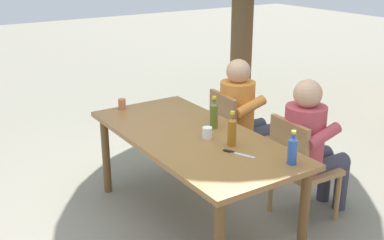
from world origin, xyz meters
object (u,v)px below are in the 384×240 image
Objects in this scene: person_in_white_shirt at (311,142)px; bottle_blue at (292,150)px; chair_far_left at (233,132)px; person_in_plaid_shirt at (244,113)px; bottle_olive at (214,114)px; table_knife at (237,153)px; dining_table at (192,145)px; chair_far_right at (299,164)px; cup_terracotta at (122,104)px; bottle_amber at (232,131)px; cup_white at (207,133)px.

bottle_blue is at bearing -57.34° from person_in_white_shirt.
chair_far_left is 0.20m from person_in_plaid_shirt.
table_knife is (0.51, -0.17, -0.11)m from bottle_olive.
bottle_blue is (1.23, -0.47, 0.37)m from chair_far_left.
dining_table is at bearing -81.00° from bottle_olive.
cup_terracotta is at bearing -144.36° from chair_far_right.
bottle_amber reaches higher than table_knife.
person_in_plaid_shirt is 5.04× the size of bottle_blue.
bottle_olive is at bearing 164.03° from bottle_amber.
person_in_white_shirt is at bearing 93.67° from table_knife.
bottle_amber is at bearing 155.56° from table_knife.
cup_white reaches higher than table_knife.
table_knife is (0.89, -0.79, 0.11)m from person_in_plaid_shirt.
person_in_plaid_shirt is at bearing 154.39° from bottle_blue.
dining_table is 0.95m from person_in_plaid_shirt.
chair_far_right is (0.42, 0.74, -0.19)m from dining_table.
bottle_amber is (-0.09, -0.72, 0.22)m from person_in_white_shirt.
cup_white is at bearing -55.57° from person_in_plaid_shirt.
cup_white is 0.38× the size of table_knife.
bottle_olive is 2.97× the size of cup_white.
bottle_blue is at bearing -51.35° from chair_far_right.
cup_terracotta reaches higher than table_knife.
chair_far_right is 0.85m from chair_far_left.
cup_terracotta is (-0.86, -0.18, 0.13)m from dining_table.
bottle_blue is at bearing -25.61° from person_in_plaid_shirt.
chair_far_left is 3.83× the size of table_knife.
table_knife is (0.90, -0.68, 0.28)m from chair_far_left.
cup_terracotta is (-0.99, -0.23, 0.00)m from cup_white.
chair_far_left is 0.94m from cup_white.
dining_table is at bearing -155.57° from cup_white.
cup_white is at bearing -110.61° from person_in_white_shirt.
person_in_white_shirt is (0.01, 0.11, 0.17)m from chair_far_right.
table_knife is (0.06, -0.68, 0.28)m from chair_far_right.
bottle_amber is 0.38m from bottle_olive.
bottle_amber is at bearing 20.86° from dining_table.
cup_terracotta is (-0.44, -1.03, 0.15)m from person_in_plaid_shirt.
cup_terracotta is 0.41× the size of table_knife.
bottle_olive reaches higher than chair_far_right.
dining_table is 0.95m from person_in_white_shirt.
person_in_plaid_shirt is 13.50× the size of cup_white.
dining_table is 2.15× the size of chair_far_right.
chair_far_right reaches higher than dining_table.
person_in_white_shirt is at bearing 122.66° from bottle_blue.
bottle_blue is 2.54× the size of cup_terracotta.
cup_white is (-0.29, -0.69, 0.32)m from chair_far_right.
cup_terracotta is at bearing -113.30° from person_in_plaid_shirt.
person_in_plaid_shirt reaches higher than bottle_amber.
table_knife is (0.14, -0.06, -0.11)m from bottle_amber.
chair_far_left reaches higher than cup_terracotta.
cup_white is at bearing -161.34° from bottle_amber.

